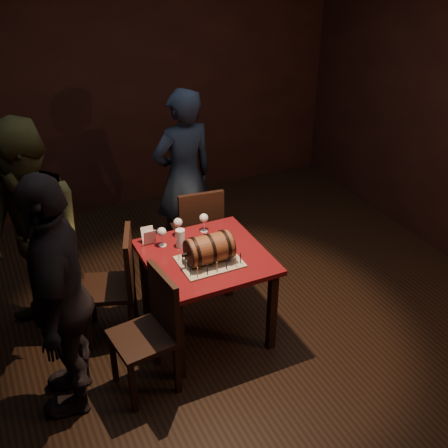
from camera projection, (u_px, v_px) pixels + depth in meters
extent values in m
plane|color=black|center=(221.00, 327.00, 4.67)|extent=(5.00, 5.00, 0.00)
cube|color=black|center=(120.00, 84.00, 5.92)|extent=(5.00, 0.04, 2.80)
cube|color=#510D12|center=(206.00, 257.00, 4.25)|extent=(0.90, 0.90, 0.04)
cube|color=black|center=(179.00, 340.00, 4.00)|extent=(0.06, 0.06, 0.71)
cube|color=black|center=(272.00, 311.00, 4.29)|extent=(0.06, 0.06, 0.71)
cube|color=black|center=(145.00, 283.00, 4.60)|extent=(0.06, 0.06, 0.71)
cube|color=black|center=(229.00, 261.00, 4.88)|extent=(0.06, 0.06, 0.71)
cube|color=#A39983|center=(210.00, 262.00, 4.15)|extent=(0.45, 0.35, 0.01)
cylinder|color=brown|center=(209.00, 249.00, 4.10)|extent=(0.32, 0.21, 0.21)
cylinder|color=black|center=(194.00, 253.00, 4.05)|extent=(0.02, 0.23, 0.23)
cylinder|color=black|center=(209.00, 249.00, 4.10)|extent=(0.02, 0.23, 0.23)
cylinder|color=black|center=(224.00, 245.00, 4.14)|extent=(0.02, 0.23, 0.23)
cylinder|color=black|center=(189.00, 254.00, 4.04)|extent=(0.01, 0.21, 0.21)
cylinder|color=black|center=(230.00, 244.00, 4.16)|extent=(0.01, 0.21, 0.21)
cylinder|color=black|center=(186.00, 255.00, 4.03)|extent=(0.04, 0.02, 0.02)
sphere|color=black|center=(183.00, 255.00, 4.02)|extent=(0.03, 0.03, 0.03)
cylinder|color=#FCDF97|center=(198.00, 272.00, 3.96)|extent=(0.01, 0.01, 0.08)
cylinder|color=black|center=(197.00, 267.00, 3.94)|extent=(0.00, 0.00, 0.01)
cylinder|color=black|center=(207.00, 269.00, 3.99)|extent=(0.01, 0.01, 0.08)
cylinder|color=black|center=(207.00, 264.00, 3.96)|extent=(0.00, 0.00, 0.01)
cylinder|color=#FCDF97|center=(217.00, 267.00, 4.01)|extent=(0.01, 0.01, 0.08)
cylinder|color=black|center=(217.00, 261.00, 3.99)|extent=(0.00, 0.00, 0.01)
cylinder|color=black|center=(226.00, 264.00, 4.04)|extent=(0.01, 0.01, 0.08)
cylinder|color=black|center=(227.00, 259.00, 4.02)|extent=(0.00, 0.00, 0.01)
cylinder|color=#FCDF97|center=(236.00, 262.00, 4.07)|extent=(0.01, 0.01, 0.08)
cylinder|color=black|center=(236.00, 256.00, 4.05)|extent=(0.00, 0.00, 0.01)
cylinder|color=black|center=(240.00, 258.00, 4.11)|extent=(0.01, 0.01, 0.08)
cylinder|color=black|center=(240.00, 253.00, 4.09)|extent=(0.00, 0.00, 0.01)
cylinder|color=#FCDF97|center=(236.00, 253.00, 4.17)|extent=(0.01, 0.01, 0.08)
cylinder|color=black|center=(236.00, 248.00, 4.15)|extent=(0.00, 0.00, 0.01)
cylinder|color=black|center=(231.00, 248.00, 4.23)|extent=(0.01, 0.01, 0.08)
cylinder|color=black|center=(231.00, 243.00, 4.21)|extent=(0.00, 0.00, 0.01)
cylinder|color=#FCDF97|center=(227.00, 243.00, 4.29)|extent=(0.01, 0.01, 0.08)
cylinder|color=black|center=(227.00, 238.00, 4.26)|extent=(0.00, 0.00, 0.01)
cylinder|color=black|center=(220.00, 242.00, 4.30)|extent=(0.01, 0.01, 0.08)
cylinder|color=black|center=(220.00, 237.00, 4.28)|extent=(0.00, 0.00, 0.01)
cylinder|color=#FCDF97|center=(212.00, 244.00, 4.27)|extent=(0.01, 0.01, 0.08)
cylinder|color=black|center=(211.00, 239.00, 4.25)|extent=(0.00, 0.00, 0.01)
cylinder|color=black|center=(202.00, 247.00, 4.25)|extent=(0.01, 0.01, 0.08)
cylinder|color=black|center=(202.00, 242.00, 4.22)|extent=(0.00, 0.00, 0.01)
cylinder|color=#FCDF97|center=(193.00, 249.00, 4.22)|extent=(0.01, 0.01, 0.08)
cylinder|color=black|center=(193.00, 244.00, 4.20)|extent=(0.00, 0.00, 0.01)
cylinder|color=black|center=(184.00, 251.00, 4.19)|extent=(0.01, 0.01, 0.08)
cylinder|color=black|center=(184.00, 246.00, 4.17)|extent=(0.00, 0.00, 0.01)
cylinder|color=#FCDF97|center=(179.00, 255.00, 4.15)|extent=(0.01, 0.01, 0.08)
cylinder|color=black|center=(179.00, 250.00, 4.13)|extent=(0.00, 0.00, 0.01)
cylinder|color=black|center=(183.00, 260.00, 4.09)|extent=(0.01, 0.01, 0.08)
cylinder|color=black|center=(182.00, 255.00, 4.07)|extent=(0.00, 0.00, 0.01)
cylinder|color=#FCDF97|center=(187.00, 265.00, 4.03)|extent=(0.01, 0.01, 0.08)
cylinder|color=black|center=(186.00, 260.00, 4.01)|extent=(0.00, 0.00, 0.01)
cylinder|color=black|center=(191.00, 270.00, 3.97)|extent=(0.01, 0.01, 0.08)
cylinder|color=black|center=(190.00, 265.00, 3.95)|extent=(0.00, 0.00, 0.01)
cylinder|color=silver|center=(163.00, 245.00, 4.36)|extent=(0.06, 0.06, 0.01)
cylinder|color=silver|center=(162.00, 240.00, 4.33)|extent=(0.01, 0.01, 0.09)
sphere|color=silver|center=(162.00, 232.00, 4.30)|extent=(0.07, 0.07, 0.07)
sphere|color=#591114|center=(162.00, 233.00, 4.30)|extent=(0.05, 0.05, 0.05)
cylinder|color=silver|center=(179.00, 236.00, 4.48)|extent=(0.06, 0.06, 0.01)
cylinder|color=silver|center=(178.00, 231.00, 4.46)|extent=(0.01, 0.01, 0.09)
sphere|color=silver|center=(178.00, 222.00, 4.42)|extent=(0.07, 0.07, 0.07)
cylinder|color=silver|center=(204.00, 231.00, 4.55)|extent=(0.06, 0.06, 0.01)
cylinder|color=silver|center=(204.00, 226.00, 4.52)|extent=(0.01, 0.01, 0.09)
sphere|color=silver|center=(204.00, 218.00, 4.48)|extent=(0.07, 0.07, 0.07)
sphere|color=#BF594C|center=(204.00, 219.00, 4.49)|extent=(0.05, 0.05, 0.05)
cylinder|color=silver|center=(180.00, 238.00, 4.31)|extent=(0.07, 0.07, 0.15)
cylinder|color=#9E5414|center=(181.00, 240.00, 4.32)|extent=(0.06, 0.06, 0.11)
cylinder|color=white|center=(180.00, 233.00, 4.28)|extent=(0.06, 0.06, 0.02)
cube|color=black|center=(197.00, 232.00, 5.13)|extent=(0.45, 0.45, 0.04)
cube|color=black|center=(209.00, 241.00, 5.43)|extent=(0.04, 0.04, 0.43)
cube|color=black|center=(175.00, 247.00, 5.34)|extent=(0.04, 0.04, 0.43)
cube|color=black|center=(220.00, 260.00, 5.15)|extent=(0.04, 0.04, 0.43)
cube|color=black|center=(184.00, 266.00, 5.06)|extent=(0.04, 0.04, 0.43)
cube|color=black|center=(202.00, 217.00, 4.85)|extent=(0.40, 0.09, 0.46)
cube|color=black|center=(109.00, 288.00, 4.38)|extent=(0.51, 0.51, 0.04)
cube|color=black|center=(92.00, 300.00, 4.63)|extent=(0.04, 0.04, 0.43)
cube|color=black|center=(88.00, 327.00, 4.34)|extent=(0.04, 0.04, 0.43)
cube|color=black|center=(134.00, 298.00, 4.66)|extent=(0.04, 0.04, 0.43)
cube|color=black|center=(132.00, 324.00, 4.37)|extent=(0.04, 0.04, 0.43)
cube|color=black|center=(129.00, 260.00, 4.27)|extent=(0.17, 0.39, 0.46)
cube|color=black|center=(143.00, 338.00, 3.88)|extent=(0.44, 0.44, 0.04)
cube|color=black|center=(113.00, 358.00, 4.04)|extent=(0.04, 0.04, 0.43)
cube|color=black|center=(133.00, 388.00, 3.79)|extent=(0.04, 0.04, 0.43)
cube|color=black|center=(156.00, 341.00, 4.20)|extent=(0.04, 0.04, 0.43)
cube|color=black|center=(177.00, 369.00, 3.95)|extent=(0.04, 0.04, 0.43)
cube|color=black|center=(164.00, 301.00, 3.83)|extent=(0.09, 0.40, 0.46)
imported|color=#1B2537|center=(184.00, 177.00, 5.21)|extent=(0.66, 0.48, 1.69)
imported|color=#3A3B1D|center=(33.00, 242.00, 4.08)|extent=(0.97, 1.08, 1.84)
imported|color=black|center=(60.00, 297.00, 3.58)|extent=(0.70, 1.11, 1.75)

